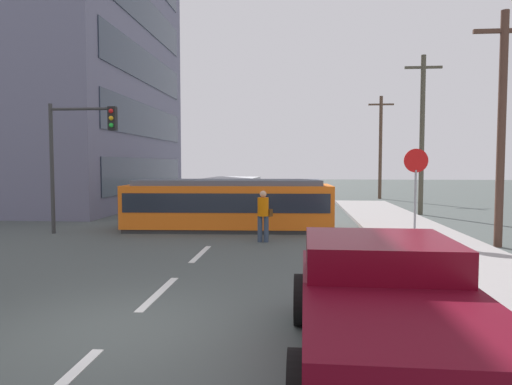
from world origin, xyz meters
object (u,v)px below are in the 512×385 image
(traffic_light_mast, at_px, (78,143))
(utility_pole_near, at_px, (502,125))
(pedestrian_crossing, at_px, (263,213))
(utility_pole_far, at_px, (380,145))
(city_bus, at_px, (231,192))
(streetcar_tram, at_px, (229,204))
(utility_pole_mid, at_px, (422,132))
(pickup_truck_parked, at_px, (384,305))
(stop_sign, at_px, (416,175))

(traffic_light_mast, height_order, utility_pole_near, utility_pole_near)
(pedestrian_crossing, bearing_deg, utility_pole_far, 69.95)
(city_bus, xyz_separation_m, utility_pole_near, (9.59, -9.47, 2.68))
(streetcar_tram, bearing_deg, utility_pole_mid, 34.89)
(pickup_truck_parked, bearing_deg, pedestrian_crossing, 103.18)
(stop_sign, bearing_deg, pedestrian_crossing, -176.37)
(streetcar_tram, height_order, utility_pole_mid, utility_pole_mid)
(pickup_truck_parked, xyz_separation_m, utility_pole_far, (4.96, 28.65, 3.08))
(city_bus, bearing_deg, streetcar_tram, -82.47)
(city_bus, height_order, pedestrian_crossing, city_bus)
(traffic_light_mast, bearing_deg, stop_sign, -4.43)
(pedestrian_crossing, xyz_separation_m, utility_pole_mid, (7.25, 8.84, 3.17))
(streetcar_tram, relative_size, utility_pole_mid, 1.00)
(city_bus, relative_size, pickup_truck_parked, 1.18)
(pedestrian_crossing, xyz_separation_m, pickup_truck_parked, (2.15, -9.17, -0.15))
(city_bus, xyz_separation_m, traffic_light_mast, (-4.38, -7.98, 2.25))
(city_bus, distance_m, pickup_truck_parked, 18.92)
(streetcar_tram, height_order, utility_pole_near, utility_pole_near)
(city_bus, xyz_separation_m, stop_sign, (7.24, -8.88, 1.16))
(streetcar_tram, relative_size, utility_pole_near, 1.12)
(city_bus, distance_m, utility_pole_mid, 10.12)
(pedestrian_crossing, bearing_deg, traffic_light_mast, 169.86)
(traffic_light_mast, distance_m, utility_pole_far, 22.94)
(utility_pole_near, bearing_deg, city_bus, 135.36)
(pedestrian_crossing, relative_size, traffic_light_mast, 0.36)
(city_bus, relative_size, pedestrian_crossing, 3.54)
(utility_pole_near, bearing_deg, pickup_truck_parked, -119.59)
(utility_pole_mid, height_order, utility_pole_far, utility_pole_mid)
(traffic_light_mast, bearing_deg, city_bus, 61.24)
(utility_pole_mid, relative_size, utility_pole_far, 1.06)
(streetcar_tram, bearing_deg, pickup_truck_parked, -72.83)
(city_bus, height_order, utility_pole_far, utility_pole_far)
(pedestrian_crossing, height_order, pickup_truck_parked, pedestrian_crossing)
(city_bus, relative_size, stop_sign, 2.05)
(utility_pole_mid, bearing_deg, utility_pole_near, -90.29)
(traffic_light_mast, height_order, utility_pole_far, utility_pole_far)
(traffic_light_mast, relative_size, utility_pole_far, 0.63)
(pedestrian_crossing, bearing_deg, utility_pole_near, -2.18)
(utility_pole_mid, bearing_deg, pickup_truck_parked, -105.80)
(streetcar_tram, distance_m, utility_pole_near, 9.62)
(city_bus, distance_m, stop_sign, 11.52)
(utility_pole_far, bearing_deg, stop_sign, -96.68)
(utility_pole_mid, bearing_deg, city_bus, 177.93)
(pedestrian_crossing, bearing_deg, utility_pole_mid, 50.66)
(city_bus, distance_m, utility_pole_far, 14.28)
(stop_sign, xyz_separation_m, utility_pole_near, (2.34, -0.58, 1.52))
(streetcar_tram, bearing_deg, stop_sign, -20.72)
(city_bus, height_order, utility_pole_near, utility_pole_near)
(streetcar_tram, xyz_separation_m, stop_sign, (6.39, -2.42, 1.20))
(pickup_truck_parked, height_order, stop_sign, stop_sign)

